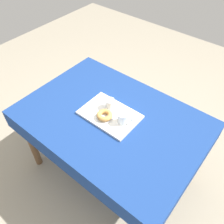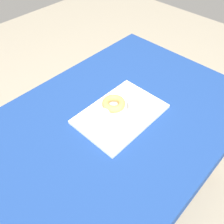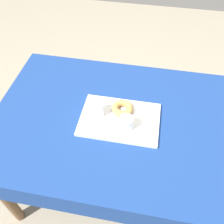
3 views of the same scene
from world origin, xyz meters
name	(u,v)px [view 1 (image 1 of 3)]	position (x,y,z in m)	size (l,w,h in m)	color
ground_plane	(112,168)	(0.00, 0.00, 0.00)	(6.00, 6.00, 0.00)	gray
dining_table	(111,125)	(0.00, 0.00, 0.67)	(1.43, 1.01, 0.76)	navy
serving_tray	(110,115)	(-0.02, 0.01, 0.77)	(0.44, 0.30, 0.02)	white
tea_mug_left	(123,119)	(0.11, 0.00, 0.82)	(0.11, 0.08, 0.09)	white
water_glass_near	(110,104)	(-0.07, 0.06, 0.81)	(0.07, 0.07, 0.08)	white
donut_plate_left	(105,117)	(-0.03, -0.05, 0.78)	(0.13, 0.13, 0.01)	silver
sugar_donut_left	(105,115)	(-0.03, -0.05, 0.80)	(0.12, 0.12, 0.04)	tan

